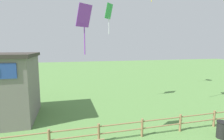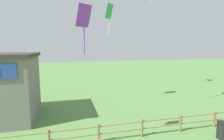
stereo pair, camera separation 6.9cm
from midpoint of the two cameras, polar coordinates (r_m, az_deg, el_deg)
The scene contains 4 objects.
wooden_fence at distance 10.20m, azimuth 2.81°, elevation -18.68°, with size 17.74×0.14×1.06m.
trash_bin at distance 12.09m, azimuth 32.11°, elevation -16.19°, with size 0.61×0.61×0.96m.
kite_purple_streamer at distance 8.58m, azimuth -9.32°, elevation 15.82°, with size 0.82×0.70×2.31m.
kite_green_diamond at distance 15.92m, azimuth -1.18°, elevation 18.10°, with size 0.89×0.89×2.59m.
Camera 1 is at (-2.81, -1.21, 5.12)m, focal length 28.00 mm.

